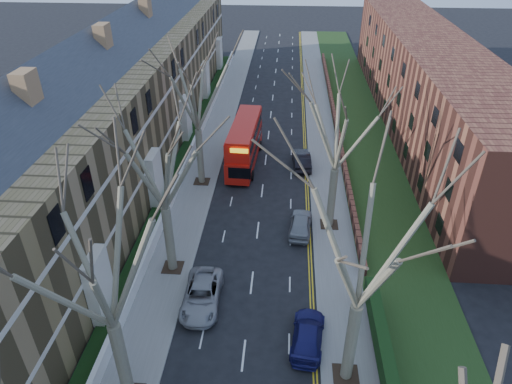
# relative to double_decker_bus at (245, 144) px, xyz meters

# --- Properties ---
(pavement_left) EXTENTS (3.00, 102.00, 0.12)m
(pavement_left) POSITION_rel_double_decker_bus_xyz_m (-3.94, 6.83, -2.02)
(pavement_left) COLOR slate
(pavement_left) RESTS_ON ground
(pavement_right) EXTENTS (3.00, 102.00, 0.12)m
(pavement_right) POSITION_rel_double_decker_bus_xyz_m (8.06, 6.83, -2.02)
(pavement_right) COLOR slate
(pavement_right) RESTS_ON ground
(terrace_left) EXTENTS (9.70, 78.00, 13.60)m
(terrace_left) POSITION_rel_double_decker_bus_xyz_m (-11.59, -1.17, 3.45)
(terrace_left) COLOR olive
(terrace_left) RESTS_ON ground
(flats_right) EXTENTS (13.97, 54.00, 10.00)m
(flats_right) POSITION_rel_double_decker_bus_xyz_m (19.52, 10.83, 2.90)
(flats_right) COLOR brown
(flats_right) RESTS_ON ground
(front_wall_left) EXTENTS (0.30, 78.00, 1.00)m
(front_wall_left) POSITION_rel_double_decker_bus_xyz_m (-5.59, -1.17, -1.46)
(front_wall_left) COLOR white
(front_wall_left) RESTS_ON ground
(grass_verge_right) EXTENTS (6.00, 102.00, 0.06)m
(grass_verge_right) POSITION_rel_double_decker_bus_xyz_m (12.56, 6.83, -1.93)
(grass_verge_right) COLOR #203A15
(grass_verge_right) RESTS_ON ground
(tree_left_mid) EXTENTS (10.50, 10.50, 14.71)m
(tree_left_mid) POSITION_rel_double_decker_bus_xyz_m (-3.64, -26.17, 7.48)
(tree_left_mid) COLOR #69634B
(tree_left_mid) RESTS_ON ground
(tree_left_far) EXTENTS (10.15, 10.15, 14.22)m
(tree_left_far) POSITION_rel_double_decker_bus_xyz_m (-3.64, -16.17, 7.16)
(tree_left_far) COLOR #69634B
(tree_left_far) RESTS_ON ground
(tree_left_dist) EXTENTS (10.50, 10.50, 14.71)m
(tree_left_dist) POSITION_rel_double_decker_bus_xyz_m (-3.64, -4.17, 7.48)
(tree_left_dist) COLOR #69634B
(tree_left_dist) RESTS_ON ground
(tree_right_mid) EXTENTS (10.50, 10.50, 14.71)m
(tree_right_mid) POSITION_rel_double_decker_bus_xyz_m (7.76, -24.17, 7.48)
(tree_right_mid) COLOR #69634B
(tree_right_mid) RESTS_ON ground
(tree_right_far) EXTENTS (10.15, 10.15, 14.22)m
(tree_right_far) POSITION_rel_double_decker_bus_xyz_m (7.76, -10.17, 7.16)
(tree_right_far) COLOR #69634B
(tree_right_far) RESTS_ON ground
(double_decker_bus) EXTENTS (2.98, 10.18, 4.24)m
(double_decker_bus) POSITION_rel_double_decker_bus_xyz_m (0.00, 0.00, 0.00)
(double_decker_bus) COLOR red
(double_decker_bus) RESTS_ON ground
(car_left_far) EXTENTS (2.42, 5.10, 1.41)m
(car_left_far) POSITION_rel_double_decker_bus_xyz_m (-0.98, -19.30, -1.37)
(car_left_far) COLOR gray
(car_left_far) RESTS_ON ground
(car_right_near) EXTENTS (2.32, 4.64, 1.29)m
(car_right_near) POSITION_rel_double_decker_bus_xyz_m (5.72, -21.97, -1.43)
(car_right_near) COLOR navy
(car_right_near) RESTS_ON ground
(car_right_mid) EXTENTS (2.06, 4.37, 1.44)m
(car_right_mid) POSITION_rel_double_decker_bus_xyz_m (5.42, -11.06, -1.36)
(car_right_mid) COLOR gray
(car_right_mid) RESTS_ON ground
(car_right_far) EXTENTS (1.95, 4.69, 1.51)m
(car_right_far) POSITION_rel_double_decker_bus_xyz_m (5.63, -0.25, -1.32)
(car_right_far) COLOR black
(car_right_far) RESTS_ON ground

